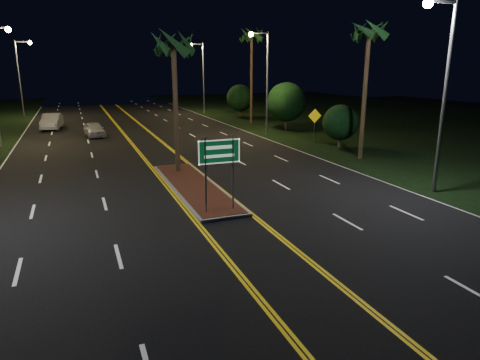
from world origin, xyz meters
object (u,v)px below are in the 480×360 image
shrub_mid (286,102)px  car_far (52,120)px  palm_median (173,44)px  streetlight_right_near (441,76)px  streetlight_left_far (22,70)px  median_island (194,187)px  palm_right_far (252,36)px  palm_right_near (369,32)px  shrub_near (340,122)px  streetlight_right_mid (263,71)px  streetlight_right_far (201,70)px  highway_sign (219,159)px  car_near (94,128)px  warning_sign (315,120)px  shrub_far (240,98)px

shrub_mid → car_far: shrub_mid is taller
palm_median → shrub_mid: palm_median is taller
streetlight_right_near → palm_median: bearing=141.3°
palm_median → streetlight_left_far: bearing=107.6°
palm_median → median_island: bearing=-90.0°
palm_right_far → shrub_mid: bearing=-78.7°
palm_right_near → shrub_near: 7.50m
streetlight_right_mid → streetlight_right_far: same height
highway_sign → palm_right_far: palm_right_far is taller
streetlight_right_far → palm_right_far: 12.69m
palm_right_near → car_near: palm_right_near is taller
highway_sign → streetlight_right_near: size_ratio=0.36×
car_near → warning_sign: warning_sign is taller
median_island → shrub_near: size_ratio=3.11×
shrub_mid → car_far: bearing=157.1°
streetlight_left_far → palm_right_far: size_ratio=0.87×
palm_right_near → car_far: 31.45m
highway_sign → palm_median: bearing=90.0°
palm_right_near → car_near: size_ratio=2.10×
palm_right_near → shrub_mid: 15.11m
streetlight_left_far → shrub_far: streetlight_left_far is taller
streetlight_right_far → palm_right_near: 32.16m
highway_sign → shrub_far: (13.80, 33.20, -0.07)m
streetlight_left_far → shrub_near: bearing=-51.2°
median_island → warning_sign: size_ratio=3.74×
streetlight_right_mid → shrub_far: streetlight_right_mid is taller
shrub_near → palm_median: bearing=-165.5°
streetlight_right_near → warning_sign: 15.62m
streetlight_right_far → palm_right_near: (1.89, -32.00, 2.56)m
palm_median → car_near: size_ratio=1.87×
shrub_mid → warning_sign: (-1.00, -7.05, -0.92)m
streetlight_right_far → warning_sign: bearing=-84.6°
highway_sign → car_far: (-7.53, 30.31, -1.51)m
shrub_near → shrub_far: 22.01m
shrub_mid → warning_sign: bearing=-98.1°
palm_median → shrub_near: palm_median is taller
shrub_mid → car_near: (-17.83, 2.58, -1.99)m
car_far → shrub_mid: bearing=-16.2°
palm_median → car_far: bearing=108.4°
streetlight_right_mid → palm_right_far: palm_right_far is taller
palm_right_far → car_far: size_ratio=1.93×
highway_sign → palm_median: 9.11m
car_near → car_far: 7.51m
highway_sign → palm_right_near: bearing=30.0°
streetlight_right_mid → palm_right_far: (2.19, 8.00, 3.49)m
shrub_mid → palm_right_near: bearing=-96.1°
streetlight_left_far → streetlight_right_far: (21.23, -2.00, 0.00)m
palm_right_near → shrub_far: (1.30, 26.00, -5.88)m
streetlight_right_mid → shrub_mid: 4.90m
highway_sign → palm_right_far: (12.80, 27.20, 6.74)m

